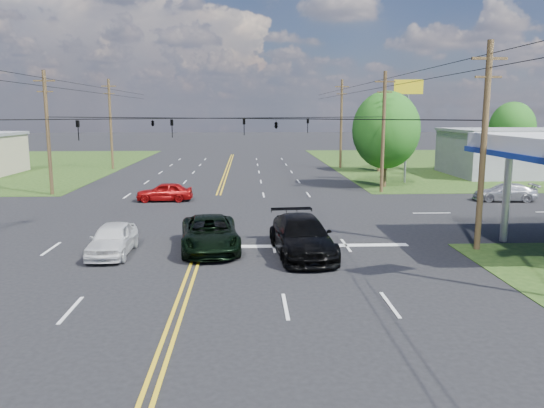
{
  "coord_description": "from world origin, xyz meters",
  "views": [
    {
      "loc": [
        2.28,
        -20.66,
        6.36
      ],
      "look_at": [
        3.52,
        6.0,
        1.73
      ],
      "focal_mm": 35.0,
      "sensor_mm": 36.0,
      "label": 1
    }
  ],
  "objects_px": {
    "pole_nw": "(48,131)",
    "pole_right_far": "(341,123)",
    "retail_ne": "(520,154)",
    "pole_left_far": "(111,123)",
    "pickup_dkgreen": "(210,234)",
    "tree_right_b": "(380,132)",
    "pole_ne": "(383,131)",
    "tree_far_r": "(512,128)",
    "suv_black": "(302,236)",
    "pickup_white": "(113,239)",
    "pole_se": "(484,144)",
    "tree_right_a": "(386,130)"
  },
  "relations": [
    {
      "from": "pole_ne",
      "to": "suv_black",
      "type": "xyz_separation_m",
      "value": [
        -8.31,
        -18.56,
        -4.05
      ]
    },
    {
      "from": "pole_nw",
      "to": "tree_far_r",
      "type": "height_order",
      "value": "pole_nw"
    },
    {
      "from": "pole_ne",
      "to": "tree_right_b",
      "type": "xyz_separation_m",
      "value": [
        3.5,
        15.0,
        -0.7
      ]
    },
    {
      "from": "pole_right_far",
      "to": "suv_black",
      "type": "xyz_separation_m",
      "value": [
        -8.31,
        -37.56,
        -4.3
      ]
    },
    {
      "from": "pickup_dkgreen",
      "to": "pickup_white",
      "type": "height_order",
      "value": "pickup_dkgreen"
    },
    {
      "from": "pole_se",
      "to": "tree_far_r",
      "type": "height_order",
      "value": "pole_se"
    },
    {
      "from": "pickup_white",
      "to": "tree_far_r",
      "type": "bearing_deg",
      "value": 45.8
    },
    {
      "from": "pole_right_far",
      "to": "tree_right_b",
      "type": "distance_m",
      "value": 5.4
    },
    {
      "from": "pickup_white",
      "to": "tree_right_b",
      "type": "bearing_deg",
      "value": 58.3
    },
    {
      "from": "pole_right_far",
      "to": "pole_nw",
      "type": "bearing_deg",
      "value": -143.84
    },
    {
      "from": "pole_ne",
      "to": "tree_right_b",
      "type": "distance_m",
      "value": 15.42
    },
    {
      "from": "tree_right_a",
      "to": "tree_right_b",
      "type": "bearing_deg",
      "value": 78.23
    },
    {
      "from": "pickup_dkgreen",
      "to": "tree_right_b",
      "type": "bearing_deg",
      "value": 57.82
    },
    {
      "from": "tree_right_a",
      "to": "suv_black",
      "type": "distance_m",
      "value": 23.82
    },
    {
      "from": "retail_ne",
      "to": "pickup_dkgreen",
      "type": "relative_size",
      "value": 2.49
    },
    {
      "from": "pole_se",
      "to": "tree_right_a",
      "type": "relative_size",
      "value": 1.16
    },
    {
      "from": "pole_se",
      "to": "pickup_white",
      "type": "xyz_separation_m",
      "value": [
        -16.82,
        -0.14,
        -4.19
      ]
    },
    {
      "from": "pole_nw",
      "to": "tree_far_r",
      "type": "bearing_deg",
      "value": 24.08
    },
    {
      "from": "pole_nw",
      "to": "pickup_dkgreen",
      "type": "relative_size",
      "value": 1.69
    },
    {
      "from": "tree_right_b",
      "to": "suv_black",
      "type": "height_order",
      "value": "tree_right_b"
    },
    {
      "from": "pole_right_far",
      "to": "tree_right_b",
      "type": "height_order",
      "value": "pole_right_far"
    },
    {
      "from": "retail_ne",
      "to": "pole_left_far",
      "type": "xyz_separation_m",
      "value": [
        -43.0,
        8.0,
        2.97
      ]
    },
    {
      "from": "pole_right_far",
      "to": "tree_right_b",
      "type": "relative_size",
      "value": 1.41
    },
    {
      "from": "tree_far_r",
      "to": "pickup_white",
      "type": "relative_size",
      "value": 1.8
    },
    {
      "from": "pole_right_far",
      "to": "suv_black",
      "type": "relative_size",
      "value": 1.68
    },
    {
      "from": "tree_far_r",
      "to": "pole_right_far",
      "type": "bearing_deg",
      "value": -174.56
    },
    {
      "from": "pole_ne",
      "to": "pickup_white",
      "type": "height_order",
      "value": "pole_ne"
    },
    {
      "from": "pole_right_far",
      "to": "pickup_dkgreen",
      "type": "relative_size",
      "value": 1.78
    },
    {
      "from": "pickup_dkgreen",
      "to": "suv_black",
      "type": "bearing_deg",
      "value": -20.13
    },
    {
      "from": "pole_right_far",
      "to": "pickup_dkgreen",
      "type": "height_order",
      "value": "pole_right_far"
    },
    {
      "from": "retail_ne",
      "to": "pole_nw",
      "type": "distance_m",
      "value": 44.47
    },
    {
      "from": "pole_nw",
      "to": "suv_black",
      "type": "bearing_deg",
      "value": -46.37
    },
    {
      "from": "pole_se",
      "to": "tree_far_r",
      "type": "bearing_deg",
      "value": 61.7
    },
    {
      "from": "pickup_dkgreen",
      "to": "suv_black",
      "type": "relative_size",
      "value": 0.94
    },
    {
      "from": "pole_se",
      "to": "tree_far_r",
      "type": "xyz_separation_m",
      "value": [
        21.0,
        39.0,
        -0.37
      ]
    },
    {
      "from": "tree_right_a",
      "to": "tree_far_r",
      "type": "bearing_deg",
      "value": 41.99
    },
    {
      "from": "tree_far_r",
      "to": "pickup_dkgreen",
      "type": "height_order",
      "value": "tree_far_r"
    },
    {
      "from": "tree_far_r",
      "to": "pickup_dkgreen",
      "type": "relative_size",
      "value": 1.36
    },
    {
      "from": "pole_right_far",
      "to": "suv_black",
      "type": "bearing_deg",
      "value": -102.47
    },
    {
      "from": "retail_ne",
      "to": "pole_ne",
      "type": "distance_m",
      "value": 20.43
    },
    {
      "from": "pole_ne",
      "to": "pole_left_far",
      "type": "bearing_deg",
      "value": 143.84
    },
    {
      "from": "retail_ne",
      "to": "tree_right_b",
      "type": "height_order",
      "value": "tree_right_b"
    },
    {
      "from": "pole_nw",
      "to": "pole_right_far",
      "type": "xyz_separation_m",
      "value": [
        26.0,
        19.0,
        0.25
      ]
    },
    {
      "from": "pole_right_far",
      "to": "tree_far_r",
      "type": "height_order",
      "value": "pole_right_far"
    },
    {
      "from": "pole_se",
      "to": "suv_black",
      "type": "height_order",
      "value": "pole_se"
    },
    {
      "from": "pole_left_far",
      "to": "retail_ne",
      "type": "bearing_deg",
      "value": -10.54
    },
    {
      "from": "tree_right_a",
      "to": "pickup_white",
      "type": "distance_m",
      "value": 27.96
    },
    {
      "from": "tree_right_b",
      "to": "pickup_dkgreen",
      "type": "relative_size",
      "value": 1.26
    },
    {
      "from": "pole_ne",
      "to": "tree_far_r",
      "type": "height_order",
      "value": "pole_ne"
    },
    {
      "from": "pole_ne",
      "to": "suv_black",
      "type": "bearing_deg",
      "value": -114.11
    }
  ]
}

